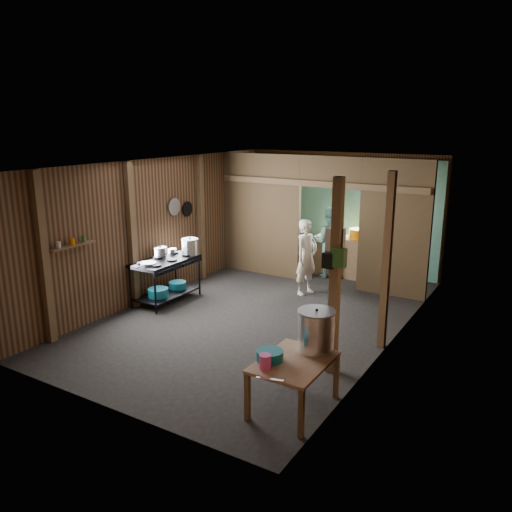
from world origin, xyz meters
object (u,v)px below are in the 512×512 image
Objects in this scene: gas_range at (166,280)px; prep_table at (294,385)px; pink_bucket at (265,362)px; yellow_tub at (358,234)px; stock_pot at (316,332)px; stove_pot_large at (190,247)px; cook at (306,257)px.

gas_range is 4.26m from prep_table.
gas_range is 1.33× the size of prep_table.
pink_bucket is 0.43× the size of yellow_tub.
prep_table is 0.67m from stock_pot.
prep_table is 3.13× the size of stove_pot_large.
prep_table is 4.19m from cook.
cook is at bearing 113.83° from prep_table.
prep_table is 6.25× the size of pink_bucket.
stove_pot_large reaches higher than prep_table.
gas_range is 4.19m from stock_pot.
stove_pot_large is at bearing 137.91° from cook.
prep_table is at bearing 60.38° from pink_bucket.
stock_pot is at bearing -24.16° from gas_range.
prep_table is at bearing -141.38° from cook.
pink_bucket is (3.52, -2.41, 0.28)m from gas_range.
yellow_tub is (-1.22, 5.34, 0.65)m from prep_table.
cook is at bearing 40.60° from gas_range.
gas_range is 2.59× the size of stock_pot.
stove_pot_large is 0.22× the size of cook.
cook is at bearing 117.35° from stock_pot.
gas_range is at bearing 155.84° from stock_pot.
stove_pot_large is at bearing 148.44° from stock_pot.
pink_bucket is at bearing -34.45° from gas_range.
gas_range is 4.16× the size of stove_pot_large.
stock_pot is at bearing 68.19° from pink_bucket.
yellow_tub is (2.49, 3.25, 0.55)m from gas_range.
stove_pot_large reaches higher than pink_bucket.
pink_bucket is (-0.19, -0.33, 0.38)m from prep_table.
gas_range is 0.93× the size of cook.
cook reaches higher than prep_table.
gas_range is at bearing -107.92° from stove_pot_large.
stock_pot is (0.09, 0.38, 0.54)m from prep_table.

